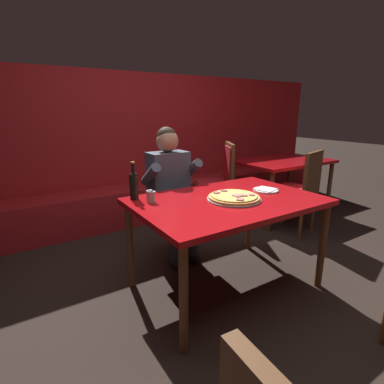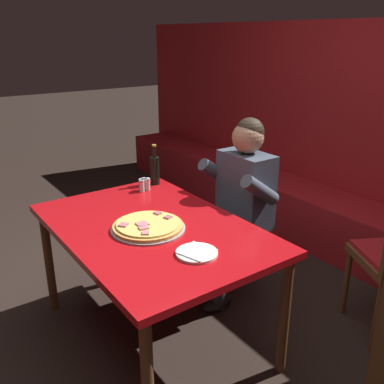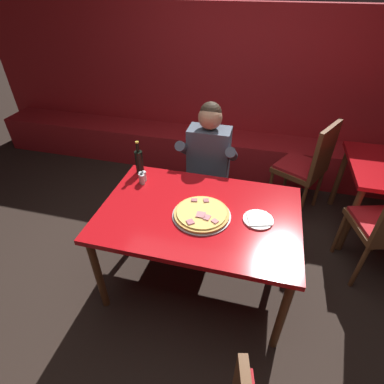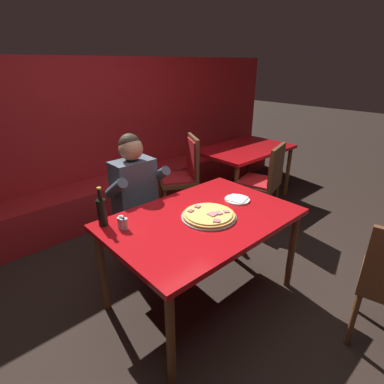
{
  "view_description": "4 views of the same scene",
  "coord_description": "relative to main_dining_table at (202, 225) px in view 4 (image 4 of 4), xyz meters",
  "views": [
    {
      "loc": [
        -1.43,
        -1.72,
        1.43
      ],
      "look_at": [
        -0.16,
        0.26,
        0.78
      ],
      "focal_mm": 28.0,
      "sensor_mm": 36.0,
      "label": 1
    },
    {
      "loc": [
        1.93,
        -1.09,
        1.78
      ],
      "look_at": [
        0.11,
        0.2,
        0.96
      ],
      "focal_mm": 40.0,
      "sensor_mm": 36.0,
      "label": 2
    },
    {
      "loc": [
        0.36,
        -1.61,
        2.16
      ],
      "look_at": [
        -0.08,
        0.12,
        0.84
      ],
      "focal_mm": 28.0,
      "sensor_mm": 36.0,
      "label": 3
    },
    {
      "loc": [
        -1.4,
        -1.42,
        1.83
      ],
      "look_at": [
        0.17,
        0.3,
        0.82
      ],
      "focal_mm": 28.0,
      "sensor_mm": 36.0,
      "label": 4
    }
  ],
  "objects": [
    {
      "name": "ground_plane",
      "position": [
        0.0,
        0.0,
        -0.69
      ],
      "size": [
        24.0,
        24.0,
        0.0
      ],
      "primitive_type": "plane",
      "color": "black"
    },
    {
      "name": "booth_wall_panel",
      "position": [
        0.0,
        2.18,
        0.26
      ],
      "size": [
        6.8,
        0.16,
        1.9
      ],
      "primitive_type": "cube",
      "color": "#A3191E",
      "rests_on": "ground_plane"
    },
    {
      "name": "booth_bench",
      "position": [
        0.0,
        1.86,
        -0.46
      ],
      "size": [
        6.46,
        0.48,
        0.46
      ],
      "primitive_type": "cube",
      "color": "#A3191E",
      "rests_on": "ground_plane"
    },
    {
      "name": "main_dining_table",
      "position": [
        0.0,
        0.0,
        0.0
      ],
      "size": [
        1.43,
        0.96,
        0.76
      ],
      "color": "brown",
      "rests_on": "ground_plane"
    },
    {
      "name": "pizza",
      "position": [
        0.03,
        -0.04,
        0.09
      ],
      "size": [
        0.42,
        0.42,
        0.05
      ],
      "color": "#9E9EA3",
      "rests_on": "main_dining_table"
    },
    {
      "name": "plate_white_paper",
      "position": [
        0.42,
        0.01,
        0.08
      ],
      "size": [
        0.21,
        0.21,
        0.02
      ],
      "color": "white",
      "rests_on": "main_dining_table"
    },
    {
      "name": "beer_bottle",
      "position": [
        -0.61,
        0.38,
        0.18
      ],
      "size": [
        0.07,
        0.07,
        0.29
      ],
      "color": "black",
      "rests_on": "main_dining_table"
    },
    {
      "name": "shaker_black_pepper",
      "position": [
        -0.54,
        0.26,
        0.11
      ],
      "size": [
        0.04,
        0.04,
        0.09
      ],
      "color": "silver",
      "rests_on": "main_dining_table"
    },
    {
      "name": "shaker_oregano",
      "position": [
        -0.53,
        0.27,
        0.11
      ],
      "size": [
        0.04,
        0.04,
        0.09
      ],
      "color": "silver",
      "rests_on": "main_dining_table"
    },
    {
      "name": "shaker_parmesan",
      "position": [
        -0.54,
        0.24,
        0.11
      ],
      "size": [
        0.04,
        0.04,
        0.09
      ],
      "color": "silver",
      "rests_on": "main_dining_table"
    },
    {
      "name": "shaker_red_pepper_flakes",
      "position": [
        -0.52,
        0.23,
        0.11
      ],
      "size": [
        0.04,
        0.04,
        0.09
      ],
      "color": "silver",
      "rests_on": "main_dining_table"
    },
    {
      "name": "diner_seated_blue_shirt",
      "position": [
        -0.1,
        0.71,
        0.02
      ],
      "size": [
        0.53,
        0.53,
        1.27
      ],
      "color": "black",
      "rests_on": "ground_plane"
    },
    {
      "name": "dining_chair_side_aisle",
      "position": [
        1.43,
        0.42,
        -0.1
      ],
      "size": [
        0.55,
        0.55,
        0.99
      ],
      "color": "brown",
      "rests_on": "ground_plane"
    },
    {
      "name": "dining_chair_far_left",
      "position": [
        0.86,
        1.2,
        -0.09
      ],
      "size": [
        0.6,
        0.6,
        1.03
      ],
      "color": "brown",
      "rests_on": "ground_plane"
    },
    {
      "name": "background_dining_table",
      "position": [
        1.82,
        1.03,
        -0.01
      ],
      "size": [
        1.3,
        0.83,
        0.76
      ],
      "color": "brown",
      "rests_on": "ground_plane"
    }
  ]
}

